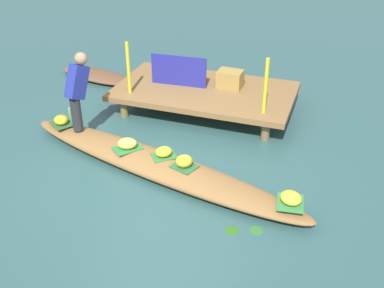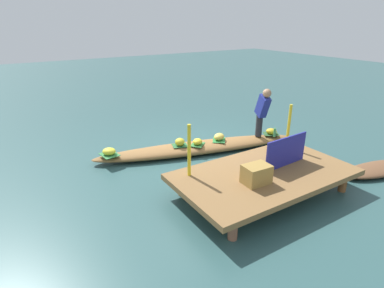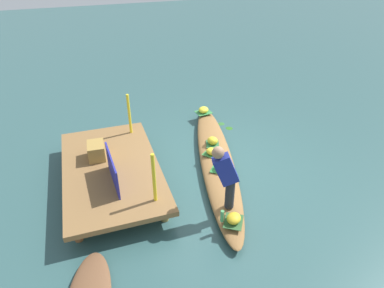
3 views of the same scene
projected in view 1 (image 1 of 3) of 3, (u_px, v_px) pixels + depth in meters
name	position (u px, v px, depth m)	size (l,w,h in m)	color
canal_water	(156.00, 171.00, 6.92)	(40.00, 40.00, 0.00)	#2F5454
dock_platform	(205.00, 92.00, 8.50)	(3.20, 1.80, 0.42)	olive
vendor_boat	(156.00, 164.00, 6.86)	(4.89, 0.69, 0.23)	olive
moored_boat	(97.00, 76.00, 9.92)	(1.82, 0.61, 0.16)	brown
leaf_mat_0	(128.00, 148.00, 7.02)	(0.40, 0.29, 0.01)	#2D7F3A
banana_bunch_0	(127.00, 143.00, 6.98)	(0.29, 0.22, 0.16)	#F4CF50
leaf_mat_1	(164.00, 156.00, 6.83)	(0.34, 0.27, 0.01)	#337637
banana_bunch_1	(164.00, 152.00, 6.80)	(0.25, 0.21, 0.14)	yellow
leaf_mat_2	(62.00, 124.00, 7.70)	(0.37, 0.30, 0.01)	#305C30
banana_bunch_2	(61.00, 120.00, 7.66)	(0.26, 0.23, 0.14)	gold
leaf_mat_3	(184.00, 166.00, 6.59)	(0.34, 0.28, 0.01)	#2B6637
banana_bunch_3	(184.00, 161.00, 6.55)	(0.24, 0.22, 0.18)	gold
leaf_mat_4	(290.00, 203.00, 5.87)	(0.40, 0.33, 0.01)	#378144
banana_bunch_4	(291.00, 198.00, 5.83)	(0.28, 0.25, 0.15)	yellow
vendor_person	(77.00, 88.00, 7.25)	(0.29, 0.49, 1.22)	#28282D
water_bottle	(70.00, 114.00, 7.77)	(0.06, 0.06, 0.22)	#55A961
market_banner	(179.00, 71.00, 8.47)	(1.03, 0.03, 0.56)	navy
railing_post_west	(128.00, 68.00, 8.09)	(0.06, 0.06, 0.93)	yellow
railing_post_east	(266.00, 86.00, 7.41)	(0.06, 0.06, 0.93)	yellow
produce_crate	(230.00, 79.00, 8.45)	(0.44, 0.32, 0.32)	#A27E3C
drifting_plant_0	(256.00, 230.00, 5.78)	(0.19, 0.17, 0.01)	#2F6B2E
drifting_plant_1	(232.00, 230.00, 5.78)	(0.17, 0.18, 0.01)	#2B661C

